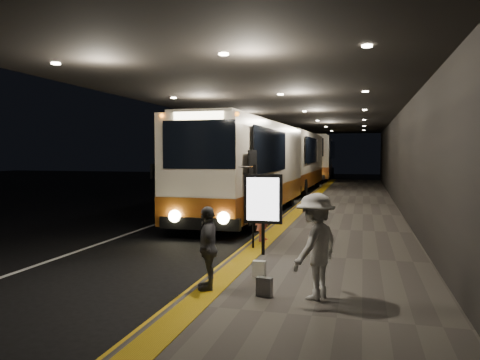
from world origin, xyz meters
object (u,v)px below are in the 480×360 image
at_px(coach_main, 248,172).
at_px(passenger_boarding, 263,211).
at_px(passenger_waiting_white, 316,246).
at_px(bag_plain, 259,269).
at_px(coach_third, 316,160).
at_px(info_sign, 263,200).
at_px(passenger_waiting_grey, 208,248).
at_px(stanchion_post, 253,226).
at_px(coach_second, 294,164).
at_px(bag_polka, 264,287).

height_order(coach_main, passenger_boarding, coach_main).
bearing_deg(passenger_waiting_white, bag_plain, -108.45).
distance_m(coach_third, info_sign, 34.78).
relative_size(bag_plain, info_sign, 0.16).
bearing_deg(info_sign, passenger_waiting_white, -64.75).
xyz_separation_m(coach_main, coach_third, (0.22, 26.95, 0.15)).
bearing_deg(coach_third, passenger_waiting_grey, -89.94).
bearing_deg(stanchion_post, passenger_waiting_white, -62.62).
distance_m(passenger_boarding, passenger_waiting_white, 5.18).
xyz_separation_m(coach_main, bag_plain, (2.61, -9.73, -1.51)).
relative_size(passenger_waiting_grey, stanchion_post, 1.28).
xyz_separation_m(coach_second, stanchion_post, (1.86, -20.42, -1.14)).
height_order(coach_second, passenger_boarding, coach_second).
distance_m(passenger_boarding, bag_polka, 5.09).
bearing_deg(passenger_boarding, passenger_waiting_white, -160.88).
xyz_separation_m(coach_second, passenger_waiting_grey, (1.89, -24.13, -0.97)).
distance_m(passenger_boarding, info_sign, 1.81).
xyz_separation_m(passenger_boarding, bag_polka, (1.07, -4.92, -0.69)).
height_order(coach_main, passenger_waiting_white, coach_main).
relative_size(passenger_waiting_white, passenger_waiting_grey, 1.19).
distance_m(coach_second, stanchion_post, 20.54).
bearing_deg(bag_plain, passenger_waiting_grey, -122.90).
distance_m(passenger_waiting_white, bag_polka, 1.12).
distance_m(coach_second, passenger_waiting_grey, 24.23).
height_order(passenger_boarding, info_sign, info_sign).
height_order(bag_polka, info_sign, info_sign).
distance_m(info_sign, stanchion_post, 1.06).
relative_size(coach_second, stanchion_post, 10.61).
distance_m(passenger_waiting_white, info_sign, 3.49).
bearing_deg(info_sign, coach_second, 94.79).
height_order(coach_main, coach_second, coach_second).
relative_size(bag_polka, bag_plain, 1.05).
bearing_deg(coach_second, bag_plain, -82.80).
xyz_separation_m(coach_second, info_sign, (2.26, -21.09, -0.41)).
xyz_separation_m(coach_second, passenger_boarding, (1.89, -19.37, -0.87)).
distance_m(coach_main, info_sign, 8.09).
xyz_separation_m(bag_polka, stanchion_post, (-1.10, 3.88, 0.42)).
height_order(passenger_boarding, stanchion_post, passenger_boarding).
bearing_deg(bag_plain, coach_third, 93.73).
relative_size(coach_main, passenger_waiting_white, 6.87).
height_order(passenger_boarding, passenger_waiting_grey, passenger_boarding).
relative_size(coach_second, bag_plain, 40.16).
relative_size(passenger_boarding, bag_plain, 5.49).
xyz_separation_m(passenger_boarding, stanchion_post, (-0.04, -1.05, -0.26)).
bearing_deg(coach_main, stanchion_post, -73.78).
bearing_deg(info_sign, coach_third, 92.07).
distance_m(bag_plain, stanchion_post, 2.77).
bearing_deg(bag_plain, stanchion_post, 105.59).
xyz_separation_m(coach_third, bag_polka, (2.76, -37.92, -1.65)).
relative_size(coach_main, bag_plain, 39.43).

